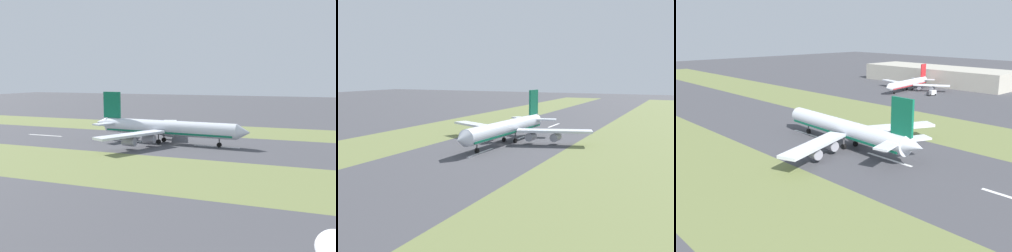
# 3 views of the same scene
# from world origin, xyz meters

# --- Properties ---
(ground_plane) EXTENTS (800.00, 800.00, 0.00)m
(ground_plane) POSITION_xyz_m (0.00, 0.00, 0.00)
(ground_plane) COLOR #424247
(grass_median_west) EXTENTS (40.00, 600.00, 0.01)m
(grass_median_west) POSITION_xyz_m (-45.00, 0.00, 0.00)
(grass_median_west) COLOR olive
(grass_median_west) RESTS_ON ground
(grass_median_east) EXTENTS (40.00, 600.00, 0.01)m
(grass_median_east) POSITION_xyz_m (45.00, 0.00, 0.00)
(grass_median_east) COLOR olive
(grass_median_east) RESTS_ON ground
(centreline_dash_mid) EXTENTS (1.20, 18.00, 0.01)m
(centreline_dash_mid) POSITION_xyz_m (0.00, -23.53, 0.01)
(centreline_dash_mid) COLOR silver
(centreline_dash_mid) RESTS_ON ground
(centreline_dash_far) EXTENTS (1.20, 18.00, 0.01)m
(centreline_dash_far) POSITION_xyz_m (0.00, 16.47, 0.01)
(centreline_dash_far) COLOR silver
(centreline_dash_far) RESTS_ON ground
(airplane_main_jet) EXTENTS (64.05, 67.19, 20.20)m
(airplane_main_jet) POSITION_xyz_m (-0.38, -5.43, 6.02)
(airplane_main_jet) COLOR silver
(airplane_main_jet) RESTS_ON ground
(terminal_building) EXTENTS (36.00, 111.15, 11.83)m
(terminal_building) POSITION_xyz_m (158.44, 66.54, 5.91)
(terminal_building) COLOR #B2AD9E
(terminal_building) RESTS_ON ground
(airplane_parked_apron) EXTENTS (52.72, 49.83, 15.88)m
(airplane_parked_apron) POSITION_xyz_m (114.92, 58.80, 4.73)
(airplane_parked_apron) COLOR silver
(airplane_parked_apron) RESTS_ON ground
(service_truck) EXTENTS (6.32, 3.53, 3.10)m
(service_truck) POSITION_xyz_m (109.60, 37.46, 1.67)
(service_truck) COLOR #4C4C51
(service_truck) RESTS_ON ground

